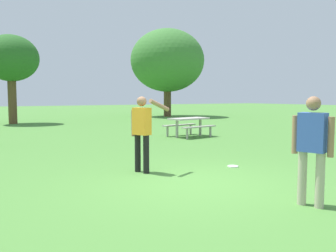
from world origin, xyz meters
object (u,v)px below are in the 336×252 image
Objects in this scene: person_catcher at (142,128)px; tree_far_right at (167,61)px; frisbee at (233,166)px; tree_broad_center at (11,59)px; picnic_table_near at (189,123)px; person_thrower at (312,144)px.

person_catcher is 21.99m from tree_far_right.
frisbee is 0.05× the size of tree_broad_center.
picnic_table_near is at bearing -117.97° from tree_far_right.
picnic_table_near is 12.73m from tree_broad_center.
picnic_table_near is at bearing 66.31° from person_thrower.
frisbee is at bearing 70.16° from person_thrower.
person_catcher is at bearing -88.93° from tree_broad_center.
person_thrower is 0.23× the size of tree_far_right.
picnic_table_near is (3.77, 8.58, -0.38)m from person_thrower.
person_catcher is (-1.04, 3.43, 0.02)m from person_thrower.
tree_broad_center is (-2.38, 16.90, 3.85)m from frisbee.
picnic_table_near is 0.27× the size of tree_far_right.
tree_broad_center reaches higher than person_catcher.
tree_far_right is (11.76, 18.23, 3.59)m from person_catcher.
person_catcher is 7.06m from picnic_table_near.
person_catcher reaches higher than frisbee.
tree_far_right is at bearing 8.93° from tree_broad_center.
tree_far_right reaches higher than frisbee.
person_thrower is at bearing -73.08° from person_catcher.
frisbee is at bearing -81.98° from tree_broad_center.
frisbee is (1.03, 2.86, -0.93)m from person_thrower.
person_thrower is 3.18m from frisbee.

